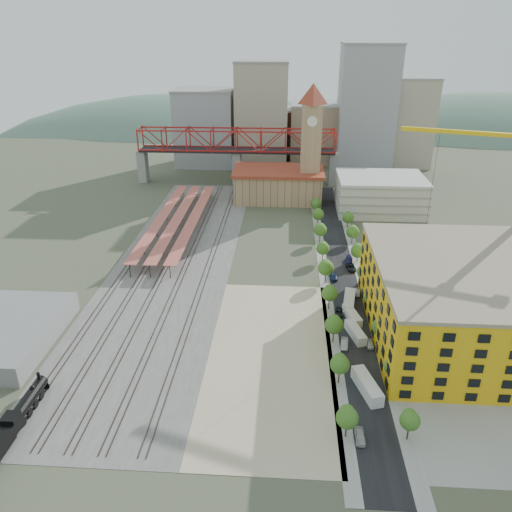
# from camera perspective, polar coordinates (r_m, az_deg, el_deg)

# --- Properties ---
(ground) EXTENTS (400.00, 400.00, 0.00)m
(ground) POSITION_cam_1_polar(r_m,az_deg,el_deg) (141.66, 3.76, -3.89)
(ground) COLOR #474C38
(ground) RESTS_ON ground
(ballast_strip) EXTENTS (36.00, 165.00, 0.06)m
(ballast_strip) POSITION_cam_1_polar(r_m,az_deg,el_deg) (161.01, -9.12, -0.47)
(ballast_strip) COLOR #605E59
(ballast_strip) RESTS_ON ground
(dirt_lot) EXTENTS (28.00, 67.00, 0.06)m
(dirt_lot) POSITION_cam_1_polar(r_m,az_deg,el_deg) (114.98, 1.67, -11.35)
(dirt_lot) COLOR tan
(dirt_lot) RESTS_ON ground
(street_asphalt) EXTENTS (12.00, 170.00, 0.06)m
(street_asphalt) POSITION_cam_1_polar(r_m,az_deg,el_deg) (155.95, 9.68, -1.38)
(street_asphalt) COLOR black
(street_asphalt) RESTS_ON ground
(sidewalk_west) EXTENTS (3.00, 170.00, 0.04)m
(sidewalk_west) POSITION_cam_1_polar(r_m,az_deg,el_deg) (155.44, 7.66, -1.34)
(sidewalk_west) COLOR gray
(sidewalk_west) RESTS_ON ground
(sidewalk_east) EXTENTS (3.00, 170.00, 0.04)m
(sidewalk_east) POSITION_cam_1_polar(r_m,az_deg,el_deg) (156.66, 11.68, -1.43)
(sidewalk_east) COLOR gray
(sidewalk_east) RESTS_ON ground
(construction_pad) EXTENTS (50.00, 90.00, 0.06)m
(construction_pad) POSITION_cam_1_polar(r_m,az_deg,el_deg) (132.78, 23.75, -8.29)
(construction_pad) COLOR gray
(construction_pad) RESTS_ON ground
(rail_tracks) EXTENTS (26.56, 160.00, 0.18)m
(rail_tracks) POSITION_cam_1_polar(r_m,az_deg,el_deg) (161.35, -9.75, -0.42)
(rail_tracks) COLOR #382B23
(rail_tracks) RESTS_ON ground
(platform_canopies) EXTENTS (16.00, 80.00, 4.12)m
(platform_canopies) POSITION_cam_1_polar(r_m,az_deg,el_deg) (185.30, -8.96, 4.29)
(platform_canopies) COLOR #B96947
(platform_canopies) RESTS_ON ground
(station_hall) EXTENTS (38.00, 24.00, 13.10)m
(station_hall) POSITION_cam_1_polar(r_m,az_deg,el_deg) (215.29, 2.56, 8.22)
(station_hall) COLOR tan
(station_hall) RESTS_ON ground
(clock_tower) EXTENTS (12.00, 12.00, 52.00)m
(clock_tower) POSITION_cam_1_polar(r_m,az_deg,el_deg) (208.32, 6.35, 13.78)
(clock_tower) COLOR tan
(clock_tower) RESTS_ON ground
(parking_garage) EXTENTS (34.00, 26.00, 14.00)m
(parking_garage) POSITION_cam_1_polar(r_m,az_deg,el_deg) (207.08, 13.98, 6.93)
(parking_garage) COLOR silver
(parking_garage) RESTS_ON ground
(truss_bridge) EXTENTS (94.00, 9.60, 25.60)m
(truss_bridge) POSITION_cam_1_polar(r_m,az_deg,el_deg) (235.76, -2.23, 12.74)
(truss_bridge) COLOR gray
(truss_bridge) RESTS_ON ground
(construction_building) EXTENTS (44.60, 50.60, 18.80)m
(construction_building) POSITION_cam_1_polar(r_m,az_deg,el_deg) (127.20, 23.19, -4.75)
(construction_building) COLOR #EEB214
(construction_building) RESTS_ON ground
(warehouse) EXTENTS (22.00, 32.00, 5.00)m
(warehouse) POSITION_cam_1_polar(r_m,az_deg,el_deg) (131.71, -26.64, -7.90)
(warehouse) COLOR gray
(warehouse) RESTS_ON ground
(street_trees) EXTENTS (15.40, 124.40, 8.00)m
(street_trees) POSITION_cam_1_polar(r_m,az_deg,el_deg) (147.09, 10.02, -3.10)
(street_trees) COLOR #33621D
(street_trees) RESTS_ON ground
(skyline) EXTENTS (133.00, 46.00, 60.00)m
(skyline) POSITION_cam_1_polar(r_m,az_deg,el_deg) (270.63, 5.67, 15.05)
(skyline) COLOR #9EA0A3
(skyline) RESTS_ON ground
(distant_hills) EXTENTS (647.00, 264.00, 227.00)m
(distant_hills) POSITION_cam_1_polar(r_m,az_deg,el_deg) (414.29, 9.90, 3.51)
(distant_hills) COLOR #4C6B59
(distant_hills) RESTS_ON ground
(locomotive) EXTENTS (2.73, 21.03, 5.26)m
(locomotive) POSITION_cam_1_polar(r_m,az_deg,el_deg) (107.40, -25.28, -15.87)
(locomotive) COLOR black
(locomotive) RESTS_ON ground
(site_trailer_a) EXTENTS (5.51, 10.77, 2.85)m
(site_trailer_a) POSITION_cam_1_polar(r_m,az_deg,el_deg) (106.90, 12.57, -14.31)
(site_trailer_a) COLOR silver
(site_trailer_a) RESTS_ON ground
(site_trailer_b) EXTENTS (4.56, 9.09, 2.41)m
(site_trailer_b) POSITION_cam_1_polar(r_m,az_deg,el_deg) (122.93, 11.30, -8.58)
(site_trailer_b) COLOR silver
(site_trailer_b) RESTS_ON ground
(site_trailer_c) EXTENTS (4.43, 8.97, 2.37)m
(site_trailer_c) POSITION_cam_1_polar(r_m,az_deg,el_deg) (129.37, 10.90, -6.73)
(site_trailer_c) COLOR silver
(site_trailer_c) RESTS_ON ground
(site_trailer_d) EXTENTS (4.33, 10.59, 2.82)m
(site_trailer_d) POSITION_cam_1_polar(r_m,az_deg,el_deg) (135.20, 10.59, -5.12)
(site_trailer_d) COLOR silver
(site_trailer_d) RESTS_ON ground
(car_0) EXTENTS (1.89, 4.49, 1.52)m
(car_0) POSITION_cam_1_polar(r_m,az_deg,el_deg) (97.08, 11.80, -19.54)
(car_0) COLOR #BBBBBB
(car_0) RESTS_ON ground
(car_1) EXTENTS (2.19, 4.86, 1.55)m
(car_1) POSITION_cam_1_polar(r_m,az_deg,el_deg) (119.35, 10.06, -9.83)
(car_1) COLOR #98999D
(car_1) RESTS_ON ground
(car_2) EXTENTS (2.88, 5.04, 1.32)m
(car_2) POSITION_cam_1_polar(r_m,az_deg,el_deg) (131.14, 9.47, -6.41)
(car_2) COLOR black
(car_2) RESTS_ON ground
(car_3) EXTENTS (2.52, 5.13, 1.44)m
(car_3) POSITION_cam_1_polar(r_m,az_deg,el_deg) (148.85, 8.80, -2.34)
(car_3) COLOR navy
(car_3) RESTS_ON ground
(car_4) EXTENTS (1.69, 3.89, 1.31)m
(car_4) POSITION_cam_1_polar(r_m,az_deg,el_deg) (120.58, 12.92, -9.79)
(car_4) COLOR #BABABA
(car_4) RESTS_ON ground
(car_5) EXTENTS (2.09, 4.48, 1.42)m
(car_5) POSITION_cam_1_polar(r_m,az_deg,el_deg) (141.47, 11.51, -4.10)
(car_5) COLOR #929397
(car_5) RESTS_ON ground
(car_6) EXTENTS (3.06, 5.56, 1.47)m
(car_6) POSITION_cam_1_polar(r_m,az_deg,el_deg) (155.30, 10.82, -1.30)
(car_6) COLOR black
(car_6) RESTS_ON ground
(car_7) EXTENTS (2.65, 5.33, 1.49)m
(car_7) POSITION_cam_1_polar(r_m,az_deg,el_deg) (160.33, 10.61, -0.42)
(car_7) COLOR navy
(car_7) RESTS_ON ground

